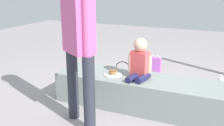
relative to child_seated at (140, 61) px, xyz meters
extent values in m
plane|color=gray|center=(0.13, 0.02, -0.59)|extent=(12.00, 12.00, 0.00)
cube|color=gray|center=(0.13, 0.02, -0.40)|extent=(2.32, 0.58, 0.37)
cylinder|color=#20204B|center=(-0.04, -0.10, -0.18)|extent=(0.12, 0.26, 0.08)
cylinder|color=#20204B|center=(0.07, -0.08, -0.18)|extent=(0.12, 0.26, 0.08)
cube|color=#EA514F|center=(0.00, 0.02, -0.03)|extent=(0.23, 0.17, 0.28)
sphere|color=#DBAD8C|center=(0.00, 0.02, 0.19)|extent=(0.16, 0.16, 0.16)
cylinder|color=#DBAD8C|center=(-0.12, 0.00, -0.04)|extent=(0.05, 0.05, 0.21)
cylinder|color=#DBAD8C|center=(0.11, 0.04, -0.04)|extent=(0.05, 0.05, 0.21)
cylinder|color=#2B2D39|center=(-0.27, -0.75, -0.19)|extent=(0.12, 0.12, 0.80)
cylinder|color=#2B2D39|center=(-0.59, -0.54, -0.19)|extent=(0.12, 0.12, 0.80)
cube|color=#D45798|center=(-0.43, -0.65, 0.52)|extent=(0.40, 0.36, 0.61)
cylinder|color=#D45798|center=(-0.28, -0.74, 0.47)|extent=(0.10, 0.10, 0.58)
cylinder|color=#D45798|center=(-0.58, -0.55, 0.47)|extent=(0.10, 0.10, 0.58)
cylinder|color=white|center=(-0.33, -0.02, -0.21)|extent=(0.22, 0.22, 0.01)
cylinder|color=olive|center=(-0.33, -0.02, -0.18)|extent=(0.10, 0.10, 0.05)
cylinder|color=brown|center=(-0.33, -0.02, -0.15)|extent=(0.10, 0.10, 0.01)
cube|color=silver|center=(-0.27, -0.03, -0.20)|extent=(0.11, 0.04, 0.00)
cube|color=#B259BF|center=(-0.18, 1.41, -0.46)|extent=(0.21, 0.09, 0.26)
torus|color=white|center=(-0.23, 1.41, -0.33)|extent=(0.08, 0.01, 0.08)
torus|color=white|center=(-0.14, 1.41, -0.33)|extent=(0.08, 0.01, 0.08)
cylinder|color=silver|center=(0.89, 1.04, -0.51)|extent=(0.08, 0.08, 0.16)
cone|color=silver|center=(0.89, 1.04, -0.41)|extent=(0.07, 0.07, 0.03)
cylinder|color=white|center=(0.89, 1.04, -0.39)|extent=(0.03, 0.03, 0.02)
cylinder|color=silver|center=(-0.42, 1.29, -0.52)|extent=(0.07, 0.07, 0.14)
cone|color=silver|center=(-0.42, 1.29, -0.43)|extent=(0.07, 0.07, 0.03)
cylinder|color=white|center=(-0.42, 1.29, -0.41)|extent=(0.03, 0.03, 0.01)
cylinder|color=red|center=(0.65, 0.80, -0.53)|extent=(0.08, 0.08, 0.11)
cube|color=black|center=(-0.48, 0.69, -0.48)|extent=(0.33, 0.11, 0.22)
torus|color=black|center=(-0.48, 0.69, -0.37)|extent=(0.24, 0.01, 0.24)
camera|label=1|loc=(0.93, -2.89, 0.89)|focal=42.98mm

